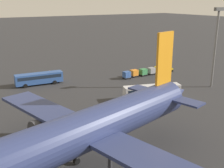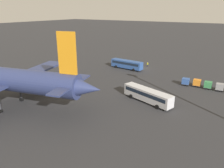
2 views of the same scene
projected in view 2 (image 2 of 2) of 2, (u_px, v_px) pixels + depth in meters
name	position (u px, v px, depth m)	size (l,w,h in m)	color
ground_plane	(144.00, 68.00, 79.31)	(600.00, 600.00, 0.00)	#2D2D30
airplane	(3.00, 79.00, 46.64)	(44.96, 38.60, 16.73)	navy
shuttle_bus_near	(127.00, 64.00, 78.19)	(12.20, 3.66, 3.09)	#2D5199
shuttle_bus_far	(147.00, 94.00, 50.16)	(12.99, 6.19, 3.08)	silver
worker_person	(148.00, 64.00, 81.36)	(0.38, 0.38, 1.74)	#1E1E2D
cargo_cart_grey	(220.00, 87.00, 57.11)	(2.10, 1.81, 2.06)	#38383D
cargo_cart_green	(208.00, 85.00, 58.63)	(2.10, 1.81, 2.06)	#38383D
cargo_cart_orange	(197.00, 83.00, 60.40)	(2.10, 1.81, 2.06)	#38383D
cargo_cart_blue	(186.00, 81.00, 61.44)	(2.10, 1.81, 2.06)	#38383D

